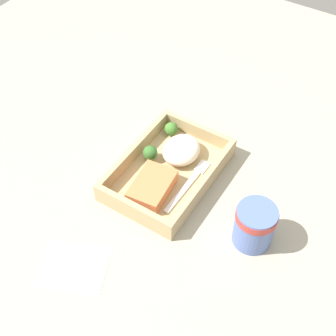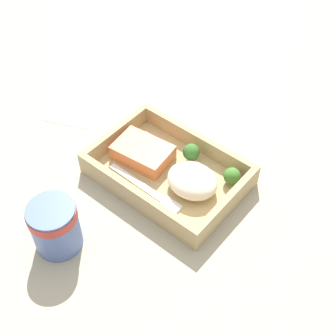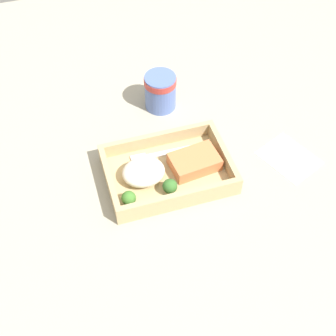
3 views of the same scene
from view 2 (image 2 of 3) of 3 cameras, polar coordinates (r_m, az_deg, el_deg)
name	(u,v)px [view 2 (image 2 of 3)]	position (r cm, az deg, el deg)	size (l,w,h in cm)	color
ground_plane	(168,181)	(85.45, 0.00, -1.65)	(160.00, 160.00, 2.00)	#9E9884
takeout_tray	(168,176)	(84.23, 0.00, -0.95)	(26.52, 18.19, 1.20)	tan
tray_rim	(168,167)	(82.48, 0.00, 0.10)	(26.52, 18.19, 3.45)	tan
salmon_fillet	(144,152)	(85.48, -2.96, 2.02)	(10.21, 6.92, 3.01)	#DA7545
mashed_potatoes	(191,182)	(79.83, 2.79, -1.72)	(9.08, 7.69, 4.22)	silver
broccoli_floret_1	(191,152)	(84.55, 2.85, 1.91)	(3.10, 3.10, 3.70)	#78A454
broccoli_floret_2	(232,176)	(81.80, 7.80, -0.99)	(3.00, 3.00, 3.34)	#7A965D
fork	(148,191)	(81.06, -2.40, -2.76)	(15.83, 2.27, 0.44)	silver
paper_cup	(55,225)	(74.38, -13.65, -6.76)	(7.68, 7.68, 8.99)	#5169AC
receipt_slip	(76,106)	(100.43, -11.12, 7.48)	(9.65, 12.06, 0.24)	white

